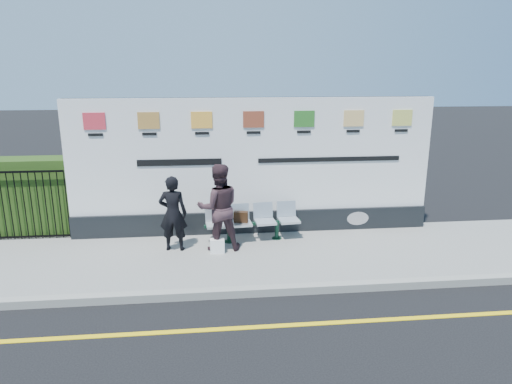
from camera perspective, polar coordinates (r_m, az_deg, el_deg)
The scene contains 12 objects.
ground at distance 7.03m, azimuth -1.33°, elevation -16.63°, with size 80.00×80.00×0.00m, color black.
pavement at distance 9.23m, azimuth -2.62°, elevation -8.17°, with size 14.00×3.00×0.12m, color gray.
kerb at distance 7.87m, azimuth -1.95°, elevation -12.39°, with size 14.00×0.18×0.14m, color gray.
yellow_line at distance 7.03m, azimuth -1.33°, elevation -16.60°, with size 14.00×0.10×0.01m, color yellow.
billboard at distance 10.12m, azimuth -0.35°, elevation 2.06°, with size 8.00×0.30×3.00m.
hedge at distance 11.39m, azimuth -26.92°, elevation -0.47°, with size 2.35×0.70×1.70m, color #274314.
railing at distance 11.00m, azimuth -27.67°, elevation -1.49°, with size 2.05×0.06×1.54m, color black, non-canonical shape.
bench at distance 9.86m, azimuth -0.36°, elevation -4.88°, with size 2.01×0.53×0.43m, color silver, non-canonical shape.
woman_left at distance 9.33m, azimuth -10.34°, elevation -2.66°, with size 0.57×0.37×1.55m, color black.
woman_right at distance 9.20m, azimuth -4.69°, elevation -1.95°, with size 0.87×0.68×1.79m, color #39252B.
handbag_brown at distance 9.71m, azimuth -1.89°, elevation -3.13°, with size 0.30×0.13×0.23m, color black.
carrier_bag_white at distance 9.27m, azimuth -4.86°, elevation -6.73°, with size 0.29×0.17×0.29m, color white.
Camera 1 is at (-0.47, -5.97, 3.69)m, focal length 32.00 mm.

